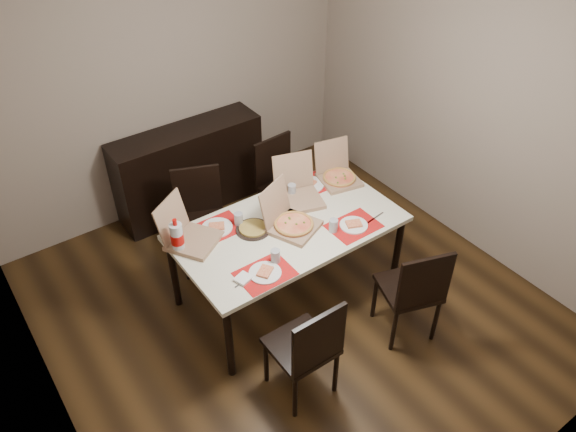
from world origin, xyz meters
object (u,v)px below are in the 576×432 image
at_px(sideboard, 189,169).
at_px(chair_near_left, 308,347).
at_px(pizza_box_center, 290,222).
at_px(dining_table, 288,232).
at_px(chair_far_left, 200,214).
at_px(dip_bowl, 286,208).
at_px(soda_bottle, 177,238).
at_px(chair_near_right, 414,289).
at_px(chair_far_right, 281,181).

bearing_deg(sideboard, chair_near_left, -99.37).
bearing_deg(pizza_box_center, dining_table, 97.93).
xyz_separation_m(chair_far_left, dip_bowl, (0.48, -0.64, 0.25)).
bearing_deg(sideboard, soda_bottle, -119.44).
height_order(chair_far_left, dip_bowl, chair_far_left).
xyz_separation_m(chair_near_left, chair_far_left, (0.12, 1.72, 0.00)).
bearing_deg(chair_near_left, dip_bowl, 61.25).
xyz_separation_m(sideboard, chair_far_left, (-0.30, -0.78, 0.06)).
height_order(chair_near_right, chair_far_left, same).
distance_m(sideboard, chair_far_right, 0.97).
relative_size(dining_table, chair_far_left, 1.94).
bearing_deg(dining_table, chair_far_right, 58.40).
xyz_separation_m(chair_near_left, dip_bowl, (0.59, 1.08, 0.25)).
height_order(dining_table, soda_bottle, soda_bottle).
relative_size(chair_far_left, dip_bowl, 8.41).
height_order(chair_far_right, dip_bowl, chair_far_right).
relative_size(chair_far_left, pizza_box_center, 1.88).
relative_size(dining_table, soda_bottle, 6.06).
bearing_deg(chair_far_left, chair_near_left, -93.90).
height_order(chair_far_left, chair_far_right, same).
relative_size(dining_table, pizza_box_center, 3.64).
height_order(chair_near_left, chair_near_right, same).
height_order(dining_table, pizza_box_center, pizza_box_center).
bearing_deg(chair_far_right, dining_table, -121.60).
height_order(pizza_box_center, soda_bottle, pizza_box_center).
xyz_separation_m(pizza_box_center, dip_bowl, (0.11, 0.21, -0.04)).
xyz_separation_m(sideboard, pizza_box_center, (0.07, -1.63, 0.36)).
relative_size(chair_near_left, pizza_box_center, 1.88).
bearing_deg(chair_far_right, chair_far_left, -179.59).
distance_m(sideboard, chair_near_right, 2.60).
bearing_deg(chair_near_left, pizza_box_center, 60.87).
distance_m(chair_near_left, chair_near_right, 0.99).
bearing_deg(pizza_box_center, sideboard, 92.60).
height_order(sideboard, chair_near_right, chair_near_right).
height_order(sideboard, chair_far_left, chair_far_left).
bearing_deg(chair_near_right, soda_bottle, 138.67).
height_order(pizza_box_center, dip_bowl, pizza_box_center).
height_order(dining_table, chair_far_right, chair_far_right).
height_order(chair_near_left, soda_bottle, soda_bottle).
distance_m(chair_near_right, chair_far_right, 1.77).
bearing_deg(chair_far_left, sideboard, 69.25).
bearing_deg(dining_table, soda_bottle, 163.76).
xyz_separation_m(chair_near_right, pizza_box_center, (-0.50, 0.91, 0.29)).
distance_m(chair_near_left, chair_far_right, 2.00).
height_order(sideboard, pizza_box_center, pizza_box_center).
bearing_deg(dip_bowl, dining_table, -121.22).
xyz_separation_m(dining_table, chair_far_left, (-0.37, 0.82, -0.17)).
bearing_deg(sideboard, chair_far_right, -53.11).
height_order(dining_table, chair_near_left, chair_near_left).
bearing_deg(soda_bottle, chair_near_left, -72.80).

